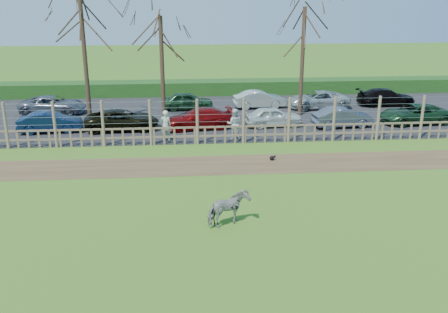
{
  "coord_description": "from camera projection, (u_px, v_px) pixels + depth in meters",
  "views": [
    {
      "loc": [
        -0.64,
        -18.01,
        8.0
      ],
      "look_at": [
        1.0,
        2.5,
        1.1
      ],
      "focal_mm": 40.0,
      "sensor_mm": 36.0,
      "label": 1
    }
  ],
  "objects": [
    {
      "name": "car_2",
      "position": [
        122.0,
        120.0,
        29.63
      ],
      "size": [
        4.42,
        2.23,
        1.2
      ],
      "primitive_type": "imported",
      "rotation": [
        0.0,
        0.0,
        1.63
      ],
      "color": "black",
      "rests_on": "asphalt"
    },
    {
      "name": "zebra",
      "position": [
        228.0,
        209.0,
        17.59
      ],
      "size": [
        1.67,
        1.36,
        1.29
      ],
      "primitive_type": "imported",
      "rotation": [
        0.0,
        0.0,
        2.09
      ],
      "color": "gray",
      "rests_on": "ground"
    },
    {
      "name": "car_6",
      "position": [
        414.0,
        114.0,
        31.08
      ],
      "size": [
        4.47,
        2.35,
        1.2
      ],
      "primitive_type": "imported",
      "rotation": [
        0.0,
        0.0,
        4.8
      ],
      "color": "#194021",
      "rests_on": "asphalt"
    },
    {
      "name": "car_3",
      "position": [
        198.0,
        119.0,
        29.89
      ],
      "size": [
        4.32,
        2.21,
        1.2
      ],
      "primitive_type": "imported",
      "rotation": [
        0.0,
        0.0,
        4.84
      ],
      "color": "maroon",
      "rests_on": "asphalt"
    },
    {
      "name": "tree_left",
      "position": [
        83.0,
        32.0,
        29.15
      ],
      "size": [
        4.8,
        4.8,
        7.88
      ],
      "color": "#3D2B1E",
      "rests_on": "ground"
    },
    {
      "name": "asphalt",
      "position": [
        195.0,
        115.0,
        33.31
      ],
      "size": [
        44.0,
        13.0,
        0.04
      ],
      "primitive_type": "cube",
      "color": "#232326",
      "rests_on": "ground"
    },
    {
      "name": "car_4",
      "position": [
        274.0,
        117.0,
        30.43
      ],
      "size": [
        3.63,
        1.7,
        1.2
      ],
      "primitive_type": "imported",
      "rotation": [
        0.0,
        0.0,
        1.65
      ],
      "color": "silver",
      "rests_on": "asphalt"
    },
    {
      "name": "fence",
      "position": [
        197.0,
        130.0,
        26.91
      ],
      "size": [
        30.16,
        0.16,
        2.5
      ],
      "color": "brown",
      "rests_on": "ground"
    },
    {
      "name": "car_5",
      "position": [
        342.0,
        117.0,
        30.25
      ],
      "size": [
        3.76,
        1.65,
        1.2
      ],
      "primitive_type": "imported",
      "rotation": [
        0.0,
        0.0,
        1.68
      ],
      "color": "#4D5665",
      "rests_on": "asphalt"
    },
    {
      "name": "car_10",
      "position": [
        187.0,
        101.0,
        34.68
      ],
      "size": [
        3.54,
        1.46,
        1.2
      ],
      "primitive_type": "imported",
      "rotation": [
        0.0,
        0.0,
        1.58
      ],
      "color": "#234D29",
      "rests_on": "asphalt"
    },
    {
      "name": "tree_right",
      "position": [
        304.0,
        35.0,
        31.7
      ],
      "size": [
        4.8,
        4.8,
        7.35
      ],
      "color": "#3D2B1E",
      "rests_on": "ground"
    },
    {
      "name": "visitor_a",
      "position": [
        166.0,
        126.0,
        27.37
      ],
      "size": [
        0.69,
        0.51,
        1.72
      ],
      "primitive_type": "imported",
      "rotation": [
        0.0,
        0.0,
        3.31
      ],
      "color": "beige",
      "rests_on": "asphalt"
    },
    {
      "name": "ground",
      "position": [
        204.0,
        204.0,
        19.61
      ],
      "size": [
        120.0,
        120.0,
        0.0
      ],
      "primitive_type": "plane",
      "color": "olive",
      "rests_on": "ground"
    },
    {
      "name": "visitor_b",
      "position": [
        234.0,
        124.0,
        27.71
      ],
      "size": [
        0.93,
        0.78,
        1.72
      ],
      "primitive_type": "imported",
      "rotation": [
        0.0,
        0.0,
        2.98
      ],
      "color": "silver",
      "rests_on": "asphalt"
    },
    {
      "name": "car_8",
      "position": [
        53.0,
        105.0,
        33.48
      ],
      "size": [
        4.4,
        2.18,
        1.2
      ],
      "primitive_type": "imported",
      "rotation": [
        0.0,
        0.0,
        1.53
      ],
      "color": "slate",
      "rests_on": "asphalt"
    },
    {
      "name": "car_12",
      "position": [
        318.0,
        100.0,
        35.07
      ],
      "size": [
        4.42,
        2.22,
        1.2
      ],
      "primitive_type": "imported",
      "rotation": [
        0.0,
        0.0,
        4.77
      ],
      "color": "#B0B6B3",
      "rests_on": "asphalt"
    },
    {
      "name": "hedge",
      "position": [
        193.0,
        88.0,
        39.75
      ],
      "size": [
        46.0,
        2.0,
        1.1
      ],
      "primitive_type": "cube",
      "color": "#1E4716",
      "rests_on": "ground"
    },
    {
      "name": "crow",
      "position": [
        272.0,
        158.0,
        24.56
      ],
      "size": [
        0.31,
        0.23,
        0.25
      ],
      "color": "black",
      "rests_on": "ground"
    },
    {
      "name": "car_1",
      "position": [
        50.0,
        122.0,
        29.16
      ],
      "size": [
        3.74,
        1.58,
        1.2
      ],
      "primitive_type": "imported",
      "rotation": [
        0.0,
        0.0,
        1.66
      ],
      "color": "#0E2347",
      "rests_on": "asphalt"
    },
    {
      "name": "car_13",
      "position": [
        386.0,
        97.0,
        35.95
      ],
      "size": [
        4.16,
        1.75,
        1.2
      ],
      "primitive_type": "imported",
      "rotation": [
        0.0,
        0.0,
        1.59
      ],
      "color": "black",
      "rests_on": "asphalt"
    },
    {
      "name": "tree_mid",
      "position": [
        161.0,
        43.0,
        30.67
      ],
      "size": [
        4.8,
        4.8,
        6.83
      ],
      "color": "#3D2B1E",
      "rests_on": "ground"
    },
    {
      "name": "dirt_strip",
      "position": [
        200.0,
        165.0,
        23.86
      ],
      "size": [
        34.0,
        2.8,
        0.01
      ],
      "primitive_type": "cube",
      "color": "brown",
      "rests_on": "ground"
    },
    {
      "name": "car_11",
      "position": [
        259.0,
        99.0,
        35.21
      ],
      "size": [
        3.75,
        1.64,
        1.2
      ],
      "primitive_type": "imported",
      "rotation": [
        0.0,
        0.0,
        1.68
      ],
      "color": "#B7C6B5",
      "rests_on": "asphalt"
    }
  ]
}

